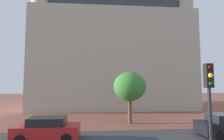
{
  "coord_description": "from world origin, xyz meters",
  "views": [
    {
      "loc": [
        -1.41,
        -3.67,
        3.73
      ],
      "look_at": [
        -0.32,
        9.61,
        4.78
      ],
      "focal_mm": 28.83,
      "sensor_mm": 36.0,
      "label": 1
    }
  ],
  "objects": [
    {
      "name": "car_red",
      "position": [
        -4.71,
        8.89,
        0.74
      ],
      "size": [
        4.21,
        2.01,
        1.53
      ],
      "color": "red",
      "rests_on": "ground_plane"
    },
    {
      "name": "ground_plane",
      "position": [
        0.0,
        10.0,
        0.0
      ],
      "size": [
        120.0,
        120.0,
        0.0
      ],
      "primitive_type": "plane",
      "color": "brown"
    },
    {
      "name": "tree_curb_far",
      "position": [
        1.73,
        13.62,
        3.49
      ],
      "size": [
        3.13,
        3.13,
        4.93
      ],
      "color": "brown",
      "rests_on": "ground_plane"
    },
    {
      "name": "traffic_light_pole",
      "position": [
        2.71,
        2.67,
        3.15
      ],
      "size": [
        0.28,
        0.34,
        4.5
      ],
      "color": "black",
      "rests_on": "ground_plane"
    },
    {
      "name": "landmark_building",
      "position": [
        0.78,
        27.19,
        9.25
      ],
      "size": [
        24.18,
        14.36,
        33.71
      ],
      "color": "#B2A893",
      "rests_on": "ground_plane"
    }
  ]
}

